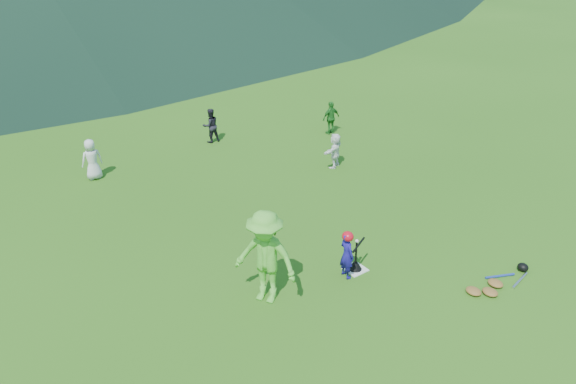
# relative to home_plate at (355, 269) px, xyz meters

# --- Properties ---
(ground) EXTENTS (120.00, 120.00, 0.00)m
(ground) POSITION_rel_home_plate_xyz_m (0.00, 0.00, -0.01)
(ground) COLOR #2B5D15
(ground) RESTS_ON ground
(home_plate) EXTENTS (0.45, 0.45, 0.02)m
(home_plate) POSITION_rel_home_plate_xyz_m (0.00, 0.00, 0.00)
(home_plate) COLOR silver
(home_plate) RESTS_ON ground
(baseball) EXTENTS (0.08, 0.08, 0.08)m
(baseball) POSITION_rel_home_plate_xyz_m (0.00, 0.00, 0.73)
(baseball) COLOR white
(baseball) RESTS_ON batting_tee
(batter_child) EXTENTS (0.29, 0.42, 1.08)m
(batter_child) POSITION_rel_home_plate_xyz_m (-0.33, -0.06, 0.53)
(batter_child) COLOR navy
(batter_child) RESTS_ON ground
(adult_coach) EXTENTS (1.30, 1.50, 2.02)m
(adult_coach) POSITION_rel_home_plate_xyz_m (-2.17, 0.30, 1.00)
(adult_coach) COLOR #59BA36
(adult_coach) RESTS_ON ground
(fielder_a) EXTENTS (0.61, 0.42, 1.22)m
(fielder_a) POSITION_rel_home_plate_xyz_m (-3.01, 8.03, 0.60)
(fielder_a) COLOR silver
(fielder_a) RESTS_ON ground
(fielder_b) EXTENTS (0.60, 0.49, 1.17)m
(fielder_b) POSITION_rel_home_plate_xyz_m (1.21, 8.55, 0.58)
(fielder_b) COLOR black
(fielder_b) RESTS_ON ground
(fielder_c) EXTENTS (0.70, 0.31, 1.17)m
(fielder_c) POSITION_rel_home_plate_xyz_m (4.99, 6.75, 0.58)
(fielder_c) COLOR #227124
(fielder_c) RESTS_ON ground
(fielder_d) EXTENTS (1.04, 0.72, 1.08)m
(fielder_d) POSITION_rel_home_plate_xyz_m (3.24, 4.49, 0.53)
(fielder_d) COLOR white
(fielder_d) RESTS_ON ground
(batting_tee) EXTENTS (0.30, 0.30, 0.68)m
(batting_tee) POSITION_rel_home_plate_xyz_m (0.00, 0.00, 0.12)
(batting_tee) COLOR black
(batting_tee) RESTS_ON home_plate
(batter_gear) EXTENTS (0.71, 0.32, 0.44)m
(batter_gear) POSITION_rel_home_plate_xyz_m (-0.31, -0.06, 0.97)
(batter_gear) COLOR red
(batter_gear) RESTS_ON ground
(equipment_pile) EXTENTS (1.80, 0.61, 0.19)m
(equipment_pile) POSITION_rel_home_plate_xyz_m (1.98, -2.21, 0.06)
(equipment_pile) COLOR olive
(equipment_pile) RESTS_ON ground
(outfield_fence) EXTENTS (70.07, 0.08, 1.33)m
(outfield_fence) POSITION_rel_home_plate_xyz_m (0.00, 28.00, 0.69)
(outfield_fence) COLOR gray
(outfield_fence) RESTS_ON ground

